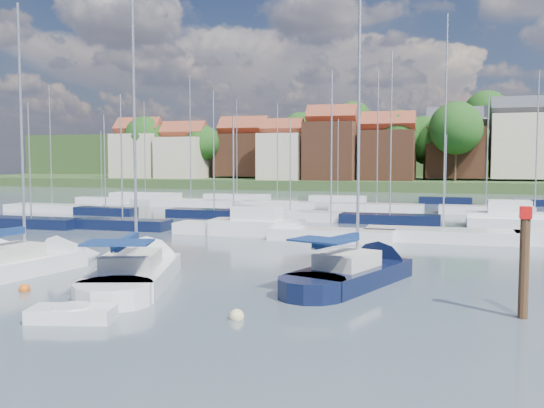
% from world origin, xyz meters
% --- Properties ---
extents(ground, '(260.00, 260.00, 0.00)m').
position_xyz_m(ground, '(0.00, 40.00, 0.00)').
color(ground, '#404F57').
rests_on(ground, ground).
extents(sailboat_left, '(4.63, 11.06, 14.63)m').
position_xyz_m(sailboat_left, '(-11.79, 3.02, 0.36)').
color(sailboat_left, silver).
rests_on(sailboat_left, ground).
extents(sailboat_centre, '(6.68, 12.54, 16.47)m').
position_xyz_m(sailboat_centre, '(-5.67, 2.90, 0.35)').
color(sailboat_centre, silver).
rests_on(sailboat_centre, ground).
extents(sailboat_navy, '(6.41, 11.38, 15.32)m').
position_xyz_m(sailboat_navy, '(4.89, 5.50, 0.36)').
color(sailboat_navy, black).
rests_on(sailboat_navy, ground).
extents(tender, '(3.23, 2.09, 0.64)m').
position_xyz_m(tender, '(-4.13, -4.92, 0.25)').
color(tender, silver).
rests_on(tender, ground).
extents(timber_piling, '(0.40, 0.40, 6.34)m').
position_xyz_m(timber_piling, '(11.38, 0.10, 1.05)').
color(timber_piling, '#4C331E').
rests_on(timber_piling, ground).
extents(buoy_c, '(0.49, 0.49, 0.49)m').
position_xyz_m(buoy_c, '(-9.03, -1.36, 0.00)').
color(buoy_c, '#D85914').
rests_on(buoy_c, ground).
extents(buoy_d, '(0.54, 0.54, 0.54)m').
position_xyz_m(buoy_d, '(1.45, -3.01, 0.00)').
color(buoy_d, beige).
rests_on(buoy_d, ground).
extents(buoy_e, '(0.52, 0.52, 0.52)m').
position_xyz_m(buoy_e, '(5.13, 5.79, 0.00)').
color(buoy_e, '#D85914').
rests_on(buoy_e, ground).
extents(marina_field, '(79.62, 41.41, 15.93)m').
position_xyz_m(marina_field, '(1.91, 35.15, 0.43)').
color(marina_field, silver).
rests_on(marina_field, ground).
extents(far_shore_town, '(212.46, 90.00, 22.27)m').
position_xyz_m(far_shore_town, '(2.23, 132.67, 4.61)').
color(far_shore_town, '#334924').
rests_on(far_shore_town, ground).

